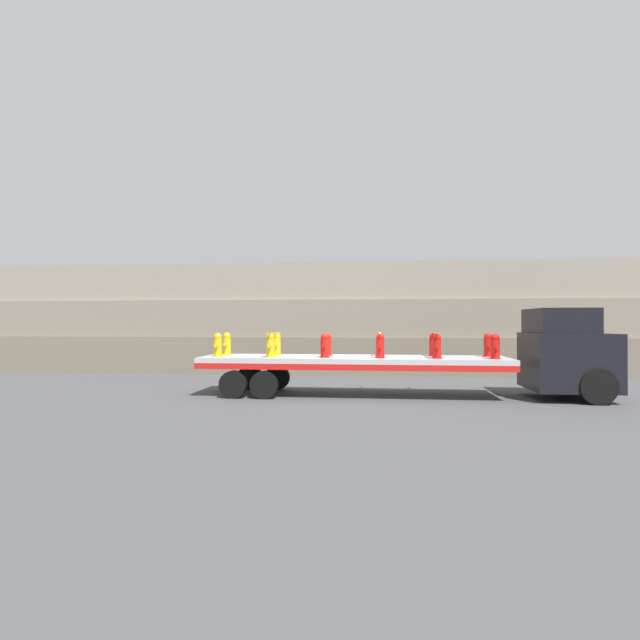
% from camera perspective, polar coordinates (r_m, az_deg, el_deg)
% --- Properties ---
extents(ground_plane, '(120.00, 120.00, 0.00)m').
position_cam_1_polar(ground_plane, '(17.62, 3.79, -8.58)').
color(ground_plane, '#474749').
extents(rock_cliff, '(60.00, 3.30, 5.49)m').
position_cam_1_polar(rock_cliff, '(25.37, 4.61, 0.17)').
color(rock_cliff, '#706656').
rests_on(rock_cliff, ground_plane).
extents(truck_cab, '(2.57, 2.70, 3.01)m').
position_cam_1_polar(truck_cab, '(18.59, 26.62, -3.42)').
color(truck_cab, black).
rests_on(truck_cab, ground_plane).
extents(flatbed_trailer, '(10.58, 2.54, 1.35)m').
position_cam_1_polar(flatbed_trailer, '(17.54, 1.78, -4.97)').
color(flatbed_trailer, '#B2B2B7').
rests_on(flatbed_trailer, ground_plane).
extents(fire_hydrant_yellow_near_0, '(0.36, 0.55, 0.83)m').
position_cam_1_polar(fire_hydrant_yellow_near_0, '(17.77, -11.60, -2.84)').
color(fire_hydrant_yellow_near_0, gold).
rests_on(fire_hydrant_yellow_near_0, flatbed_trailer).
extents(fire_hydrant_yellow_far_0, '(0.36, 0.55, 0.83)m').
position_cam_1_polar(fire_hydrant_yellow_far_0, '(18.79, -10.59, -2.70)').
color(fire_hydrant_yellow_far_0, gold).
rests_on(fire_hydrant_yellow_far_0, flatbed_trailer).
extents(fire_hydrant_yellow_near_1, '(0.36, 0.55, 0.83)m').
position_cam_1_polar(fire_hydrant_yellow_near_1, '(17.29, -5.67, -2.92)').
color(fire_hydrant_yellow_near_1, gold).
rests_on(fire_hydrant_yellow_near_1, flatbed_trailer).
extents(fire_hydrant_yellow_far_1, '(0.36, 0.55, 0.83)m').
position_cam_1_polar(fire_hydrant_yellow_far_1, '(18.33, -4.97, -2.77)').
color(fire_hydrant_yellow_far_1, gold).
rests_on(fire_hydrant_yellow_far_1, flatbed_trailer).
extents(fire_hydrant_red_near_2, '(0.36, 0.55, 0.83)m').
position_cam_1_polar(fire_hydrant_red_near_2, '(16.99, 0.54, -2.97)').
color(fire_hydrant_red_near_2, red).
rests_on(fire_hydrant_red_near_2, flatbed_trailer).
extents(fire_hydrant_red_far_2, '(0.36, 0.55, 0.83)m').
position_cam_1_polar(fire_hydrant_red_far_2, '(18.06, 0.89, -2.81)').
color(fire_hydrant_red_far_2, red).
rests_on(fire_hydrant_red_far_2, flatbed_trailer).
extents(fire_hydrant_red_near_3, '(0.36, 0.55, 0.83)m').
position_cam_1_polar(fire_hydrant_red_near_3, '(16.90, 6.88, -2.98)').
color(fire_hydrant_red_near_3, red).
rests_on(fire_hydrant_red_near_3, flatbed_trailer).
extents(fire_hydrant_red_far_3, '(0.36, 0.55, 0.83)m').
position_cam_1_polar(fire_hydrant_red_far_3, '(17.97, 6.86, -2.82)').
color(fire_hydrant_red_far_3, red).
rests_on(fire_hydrant_red_far_3, flatbed_trailer).
extents(fire_hydrant_red_near_4, '(0.36, 0.55, 0.83)m').
position_cam_1_polar(fire_hydrant_red_near_4, '(17.02, 13.22, -2.95)').
color(fire_hydrant_red_near_4, red).
rests_on(fire_hydrant_red_near_4, flatbed_trailer).
extents(fire_hydrant_red_far_4, '(0.36, 0.55, 0.83)m').
position_cam_1_polar(fire_hydrant_red_far_4, '(18.09, 12.82, -2.80)').
color(fire_hydrant_red_far_4, red).
rests_on(fire_hydrant_red_far_4, flatbed_trailer).
extents(fire_hydrant_red_near_5, '(0.36, 0.55, 0.83)m').
position_cam_1_polar(fire_hydrant_red_near_5, '(17.34, 19.39, -2.90)').
color(fire_hydrant_red_near_5, red).
rests_on(fire_hydrant_red_near_5, flatbed_trailer).
extents(fire_hydrant_red_far_5, '(0.36, 0.55, 0.83)m').
position_cam_1_polar(fire_hydrant_red_far_5, '(18.39, 18.64, -2.75)').
color(fire_hydrant_red_far_5, red).
rests_on(fire_hydrant_red_far_5, flatbed_trailer).
extents(cargo_strap_rear, '(0.05, 2.64, 0.01)m').
position_cam_1_polar(cargo_strap_rear, '(17.80, -5.31, -1.44)').
color(cargo_strap_rear, yellow).
rests_on(cargo_strap_rear, fire_hydrant_yellow_near_1).
extents(cargo_strap_middle, '(0.05, 2.64, 0.01)m').
position_cam_1_polar(cargo_strap_middle, '(17.42, 6.87, -1.47)').
color(cargo_strap_middle, yellow).
rests_on(cargo_strap_middle, fire_hydrant_red_near_3).
extents(cargo_strap_front, '(0.05, 2.64, 0.01)m').
position_cam_1_polar(cargo_strap_front, '(17.54, 13.01, -1.46)').
color(cargo_strap_front, yellow).
rests_on(cargo_strap_front, fire_hydrant_red_near_4).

